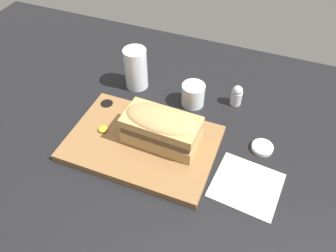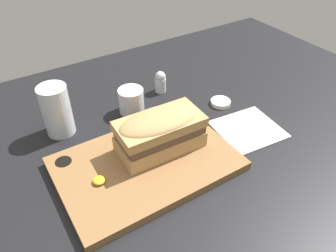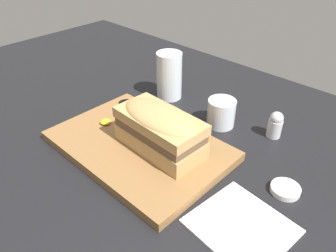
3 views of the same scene
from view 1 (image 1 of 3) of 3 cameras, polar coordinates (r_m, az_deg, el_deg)
name	(u,v)px [view 1 (image 1 of 3)]	position (r cm, az deg, el deg)	size (l,w,h in cm)	color
dining_table	(132,159)	(85.00, -6.26, -5.76)	(170.00, 119.52, 2.00)	black
serving_board	(142,143)	(85.63, -4.56, -2.93)	(37.90, 25.62, 2.07)	olive
sandwich	(161,127)	(80.82, -1.15, -0.18)	(19.30, 10.19, 9.42)	tan
mustard_dollop	(103,129)	(88.29, -11.24, -0.51)	(2.56, 2.56, 1.02)	gold
water_glass	(136,71)	(100.99, -5.58, 9.54)	(6.93, 6.93, 12.88)	silver
wine_glass	(193,96)	(95.78, 4.38, 5.32)	(6.74, 6.74, 6.75)	silver
napkin	(246,185)	(80.59, 13.49, -10.00)	(16.69, 15.77, 0.40)	white
salt_shaker	(237,95)	(97.46, 11.88, 5.29)	(3.25, 3.25, 6.43)	silver
condiment_dish	(262,148)	(88.31, 16.11, -3.64)	(5.54, 5.54, 1.17)	white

